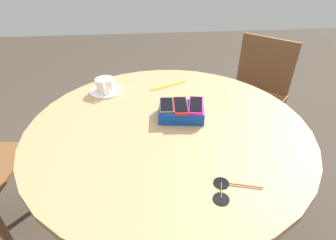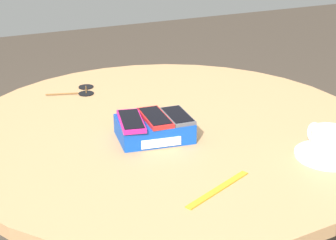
# 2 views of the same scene
# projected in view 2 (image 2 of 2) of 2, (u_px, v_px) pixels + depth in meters

# --- Properties ---
(round_table) EXTENTS (1.13, 1.13, 0.71)m
(round_table) POSITION_uv_depth(u_px,v_px,m) (168.00, 157.00, 1.54)
(round_table) COLOR #2D2D2D
(round_table) RESTS_ON ground_plane
(phone_box) EXTENTS (0.20, 0.16, 0.05)m
(phone_box) POSITION_uv_depth(u_px,v_px,m) (154.00, 129.00, 1.43)
(phone_box) COLOR #0F42AD
(phone_box) RESTS_ON round_table
(phone_magenta) EXTENTS (0.08, 0.15, 0.01)m
(phone_magenta) POSITION_uv_depth(u_px,v_px,m) (131.00, 121.00, 1.40)
(phone_magenta) COLOR #D11975
(phone_magenta) RESTS_ON phone_box
(phone_red) EXTENTS (0.07, 0.14, 0.01)m
(phone_red) POSITION_uv_depth(u_px,v_px,m) (155.00, 117.00, 1.42)
(phone_red) COLOR red
(phone_red) RESTS_ON phone_box
(phone_gray) EXTENTS (0.06, 0.13, 0.01)m
(phone_gray) POSITION_uv_depth(u_px,v_px,m) (176.00, 116.00, 1.43)
(phone_gray) COLOR #515156
(phone_gray) RESTS_ON phone_box
(saucer) EXTENTS (0.16, 0.16, 0.01)m
(saucer) POSITION_uv_depth(u_px,v_px,m) (328.00, 155.00, 1.34)
(saucer) COLOR white
(saucer) RESTS_ON round_table
(coffee_cup) EXTENTS (0.09, 0.12, 0.06)m
(coffee_cup) POSITION_uv_depth(u_px,v_px,m) (329.00, 141.00, 1.33)
(coffee_cup) COLOR white
(coffee_cup) RESTS_ON saucer
(lanyard_strap) EXTENTS (0.19, 0.10, 0.00)m
(lanyard_strap) POSITION_uv_depth(u_px,v_px,m) (218.00, 189.00, 1.19)
(lanyard_strap) COLOR orange
(lanyard_strap) RESTS_ON round_table
(sunglasses) EXTENTS (0.16, 0.11, 0.01)m
(sunglasses) POSITION_uv_depth(u_px,v_px,m) (84.00, 91.00, 1.76)
(sunglasses) COLOR black
(sunglasses) RESTS_ON round_table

